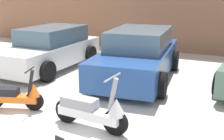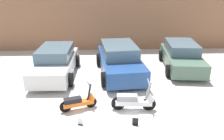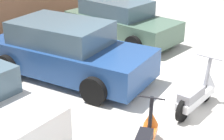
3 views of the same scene
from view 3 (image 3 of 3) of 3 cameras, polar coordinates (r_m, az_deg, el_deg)
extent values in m
cylinder|color=black|center=(6.61, 6.39, -9.94)|extent=(0.42, 0.20, 0.42)
cylinder|color=black|center=(6.34, 6.48, -6.99)|extent=(0.21, 0.13, 0.60)
cylinder|color=black|center=(6.20, 6.60, -4.62)|extent=(0.18, 0.47, 0.03)
cone|color=orange|center=(6.48, 6.53, -7.92)|extent=(0.36, 0.36, 0.28)
cylinder|color=black|center=(8.17, 15.43, -3.43)|extent=(0.50, 0.12, 0.50)
cylinder|color=black|center=(7.27, 11.71, -6.56)|extent=(0.50, 0.12, 0.50)
cube|color=silver|center=(7.68, 13.73, -4.50)|extent=(1.32, 0.39, 0.17)
cube|color=gray|center=(7.41, 13.05, -3.92)|extent=(0.75, 0.34, 0.20)
cylinder|color=gray|center=(7.91, 15.64, -0.35)|extent=(0.23, 0.10, 0.71)
cylinder|color=gray|center=(7.78, 15.92, 2.03)|extent=(0.07, 0.58, 0.03)
cone|color=silver|center=(8.05, 15.73, -1.40)|extent=(0.36, 0.36, 0.33)
cylinder|color=black|center=(6.84, -11.28, -8.01)|extent=(0.22, 0.63, 0.62)
cube|color=navy|center=(9.06, -6.98, 2.11)|extent=(2.23, 4.51, 0.73)
cube|color=slate|center=(9.00, -8.52, 6.24)|extent=(1.83, 2.58, 0.57)
cylinder|color=black|center=(9.22, 3.36, 1.20)|extent=(0.29, 0.68, 0.66)
cylinder|color=black|center=(7.73, -2.99, -3.43)|extent=(0.29, 0.68, 0.66)
cylinder|color=black|center=(10.62, -9.77, 3.98)|extent=(0.29, 0.68, 0.66)
cylinder|color=black|center=(9.36, -17.02, 0.50)|extent=(0.29, 0.68, 0.66)
cube|color=#51705B|center=(11.94, 1.59, 7.41)|extent=(2.11, 4.18, 0.67)
cube|color=slate|center=(11.94, 0.73, 10.38)|extent=(1.71, 2.40, 0.53)
cylinder|color=black|center=(11.96, 8.88, 6.16)|extent=(0.28, 0.63, 0.61)
cylinder|color=black|center=(10.61, 3.65, 4.13)|extent=(0.28, 0.63, 0.61)
cylinder|color=black|center=(13.41, -0.07, 8.38)|extent=(0.28, 0.63, 0.61)
cylinder|color=black|center=(12.23, -5.57, 6.73)|extent=(0.28, 0.63, 0.61)
camera|label=1|loc=(9.14, 48.14, 7.79)|focal=45.00mm
camera|label=2|loc=(6.96, 78.02, 9.04)|focal=35.00mm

